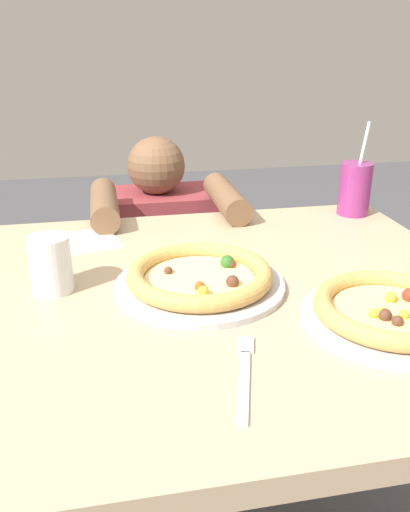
{
  "coord_description": "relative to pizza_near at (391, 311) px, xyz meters",
  "views": [
    {
      "loc": [
        -0.11,
        -0.87,
        1.18
      ],
      "look_at": [
        0.08,
        0.09,
        0.78
      ],
      "focal_mm": 37.42,
      "sensor_mm": 36.0,
      "label": 1
    }
  ],
  "objects": [
    {
      "name": "pizza_near",
      "position": [
        0.0,
        0.0,
        0.0
      ],
      "size": [
        0.29,
        0.29,
        0.04
      ],
      "color": "#B7B7BC",
      "rests_on": "dining_table"
    },
    {
      "name": "water_cup_clear",
      "position": [
        -0.55,
        0.23,
        0.03
      ],
      "size": [
        0.08,
        0.08,
        0.1
      ],
      "color": "silver",
      "rests_on": "dining_table"
    },
    {
      "name": "pizza_far",
      "position": [
        -0.28,
        0.19,
        0.0
      ],
      "size": [
        0.32,
        0.32,
        0.04
      ],
      "color": "#B7B7BC",
      "rests_on": "dining_table"
    },
    {
      "name": "fork",
      "position": [
        -0.27,
        -0.09,
        -0.02
      ],
      "size": [
        0.08,
        0.2,
        0.0
      ],
      "color": "silver",
      "rests_on": "dining_table"
    },
    {
      "name": "diner_seated",
      "position": [
        -0.28,
        0.86,
        -0.35
      ],
      "size": [
        0.39,
        0.51,
        0.91
      ],
      "color": "#333847",
      "rests_on": "ground"
    },
    {
      "name": "dining_table",
      "position": [
        -0.34,
        0.17,
        -0.13
      ],
      "size": [
        1.22,
        0.91,
        0.75
      ],
      "color": "tan",
      "rests_on": "ground"
    },
    {
      "name": "drink_cup_colored",
      "position": [
        0.19,
        0.55,
        0.05
      ],
      "size": [
        0.08,
        0.08,
        0.24
      ],
      "color": "#8C2D72",
      "rests_on": "dining_table"
    },
    {
      "name": "paper_napkin",
      "position": [
        -0.5,
        0.47,
        -0.02
      ],
      "size": [
        0.19,
        0.18,
        0.0
      ],
      "primitive_type": "cube",
      "rotation": [
        0.0,
        0.0,
        0.25
      ],
      "color": "white",
      "rests_on": "dining_table"
    }
  ]
}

